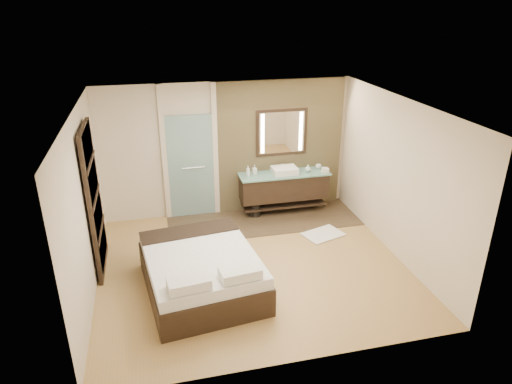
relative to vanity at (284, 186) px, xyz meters
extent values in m
plane|color=#AF8A49|center=(-1.10, -1.92, -0.58)|extent=(5.00, 5.00, 0.00)
cube|color=#3B2D20|center=(-0.50, -0.32, -0.57)|extent=(3.80, 1.30, 0.01)
cube|color=tan|center=(0.00, 0.29, 0.77)|extent=(2.60, 0.08, 2.70)
cube|color=black|center=(0.00, 0.00, -0.01)|extent=(1.80, 0.50, 0.50)
cube|color=black|center=(0.00, 0.00, -0.40)|extent=(1.71, 0.45, 0.04)
cube|color=#80C4B7|center=(0.00, -0.02, 0.27)|extent=(1.85, 0.55, 0.03)
cube|color=white|center=(0.00, -0.02, 0.35)|extent=(0.50, 0.38, 0.13)
cylinder|color=silver|center=(0.00, 0.17, 0.37)|extent=(0.03, 0.03, 0.18)
cylinder|color=silver|center=(0.00, 0.13, 0.45)|extent=(0.02, 0.10, 0.02)
cube|color=black|center=(0.00, 0.24, 1.07)|extent=(1.06, 0.03, 0.96)
cube|color=white|center=(0.00, 0.23, 1.07)|extent=(0.94, 0.01, 0.84)
cube|color=#FFEBBF|center=(-0.40, 0.22, 1.07)|extent=(0.07, 0.01, 0.80)
cube|color=#FFEBBF|center=(0.40, 0.22, 1.07)|extent=(0.07, 0.01, 0.80)
cube|color=#BAECEB|center=(-1.85, 0.28, 0.47)|extent=(0.90, 0.05, 2.10)
cylinder|color=silver|center=(-1.80, 0.23, 0.47)|extent=(0.45, 0.03, 0.03)
cube|color=beige|center=(-2.35, 0.29, 0.77)|extent=(0.10, 0.08, 2.70)
cube|color=beige|center=(-1.35, 0.29, 0.77)|extent=(0.10, 0.08, 2.70)
cube|color=black|center=(-3.53, -1.32, 0.62)|extent=(0.06, 1.20, 2.40)
cube|color=beige|center=(-3.51, -1.32, -0.21)|extent=(0.02, 1.06, 0.52)
cube|color=beige|center=(-3.51, -1.32, 0.38)|extent=(0.02, 1.06, 0.52)
cube|color=beige|center=(-3.51, -1.32, 0.96)|extent=(0.02, 1.06, 0.52)
cube|color=beige|center=(-3.51, -1.32, 1.55)|extent=(0.02, 1.06, 0.52)
cube|color=black|center=(-2.00, -2.37, -0.36)|extent=(1.85, 2.20, 0.44)
cube|color=silver|center=(-2.00, -2.37, -0.04)|extent=(1.79, 2.15, 0.18)
cube|color=black|center=(-2.10, -1.62, 0.05)|extent=(1.61, 0.64, 0.04)
cube|color=silver|center=(-2.26, -3.22, 0.13)|extent=(0.59, 0.37, 0.14)
cube|color=silver|center=(-1.55, -3.13, 0.13)|extent=(0.59, 0.37, 0.14)
cube|color=white|center=(0.45, -1.17, -0.56)|extent=(0.84, 0.70, 0.02)
cylinder|color=black|center=(-0.63, -0.07, -0.44)|extent=(0.25, 0.25, 0.27)
cube|color=white|center=(0.82, -0.16, 0.33)|extent=(0.12, 0.12, 0.10)
imported|color=silver|center=(-0.75, 0.03, 0.39)|extent=(0.10, 0.10, 0.21)
imported|color=#B2B2B2|center=(-0.59, 0.10, 0.38)|extent=(0.09, 0.09, 0.19)
imported|color=#A8D4D3|center=(0.49, -0.04, 0.36)|extent=(0.15, 0.15, 0.15)
imported|color=white|center=(0.78, 0.10, 0.33)|extent=(0.11, 0.11, 0.09)
camera|label=1|loc=(-2.56, -8.29, 3.58)|focal=32.00mm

